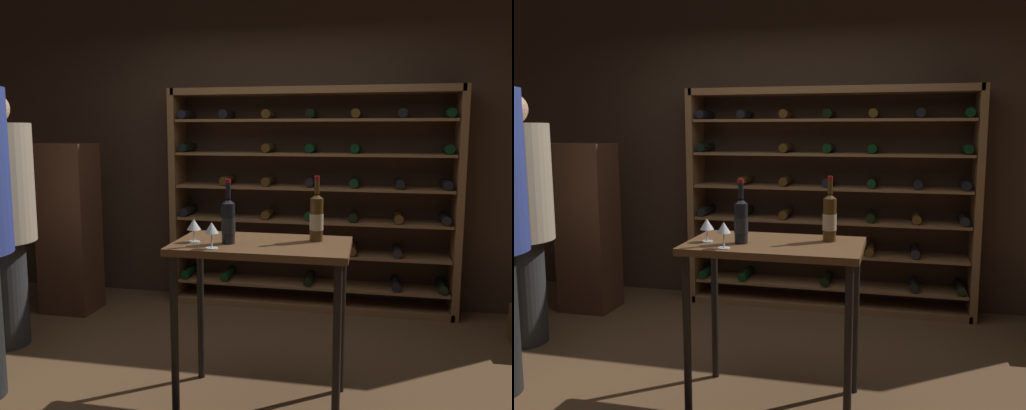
{
  "view_description": "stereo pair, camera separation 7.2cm",
  "coord_description": "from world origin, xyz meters",
  "views": [
    {
      "loc": [
        0.78,
        -3.02,
        1.58
      ],
      "look_at": [
        0.1,
        0.16,
        1.12
      ],
      "focal_mm": 37.56,
      "sensor_mm": 36.0,
      "label": 1
    },
    {
      "loc": [
        0.85,
        -3.01,
        1.58
      ],
      "look_at": [
        0.1,
        0.16,
        1.12
      ],
      "focal_mm": 37.56,
      "sensor_mm": 36.0,
      "label": 2
    }
  ],
  "objects": [
    {
      "name": "wine_bottle_green_slim",
      "position": [
        0.02,
        -0.19,
        1.08
      ],
      "size": [
        0.08,
        0.08,
        0.36
      ],
      "color": "black",
      "rests_on": "tasting_table"
    },
    {
      "name": "ground_plane",
      "position": [
        0.0,
        0.0,
        0.0
      ],
      "size": [
        9.69,
        9.69,
        0.0
      ],
      "primitive_type": "plane",
      "color": "brown"
    },
    {
      "name": "wine_bottle_black_capsule",
      "position": [
        0.49,
        -0.03,
        1.09
      ],
      "size": [
        0.08,
        0.08,
        0.37
      ],
      "color": "#4C3314",
      "rests_on": "tasting_table"
    },
    {
      "name": "wine_rack",
      "position": [
        0.27,
        1.63,
        0.97
      ],
      "size": [
        2.52,
        0.32,
        1.94
      ],
      "color": "brown",
      "rests_on": "ground"
    },
    {
      "name": "person_guest_plum_blouse",
      "position": [
        -1.82,
        0.3,
        1.01
      ],
      "size": [
        0.49,
        0.49,
        1.84
      ],
      "rotation": [
        0.0,
        0.0,
        0.14
      ],
      "color": "#2C2C2C",
      "rests_on": "ground"
    },
    {
      "name": "back_wall",
      "position": [
        0.0,
        1.84,
        1.46
      ],
      "size": [
        5.96,
        0.1,
        2.92
      ],
      "primitive_type": "cube",
      "color": "#3D2B1E",
      "rests_on": "ground"
    },
    {
      "name": "wine_glass_stemmed_right",
      "position": [
        -0.04,
        -0.34,
        1.06
      ],
      "size": [
        0.07,
        0.07,
        0.14
      ],
      "color": "silver",
      "rests_on": "tasting_table"
    },
    {
      "name": "wine_glass_stemmed_center",
      "position": [
        -0.18,
        -0.2,
        1.05
      ],
      "size": [
        0.08,
        0.08,
        0.13
      ],
      "color": "silver",
      "rests_on": "tasting_table"
    },
    {
      "name": "tasting_table",
      "position": [
        0.19,
        -0.13,
        0.82
      ],
      "size": [
        0.99,
        0.56,
        0.95
      ],
      "color": "brown",
      "rests_on": "ground"
    },
    {
      "name": "display_cabinet",
      "position": [
        -1.77,
        1.11,
        0.73
      ],
      "size": [
        0.44,
        0.36,
        1.47
      ],
      "primitive_type": "cube",
      "color": "#4C2D1E",
      "rests_on": "ground"
    }
  ]
}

